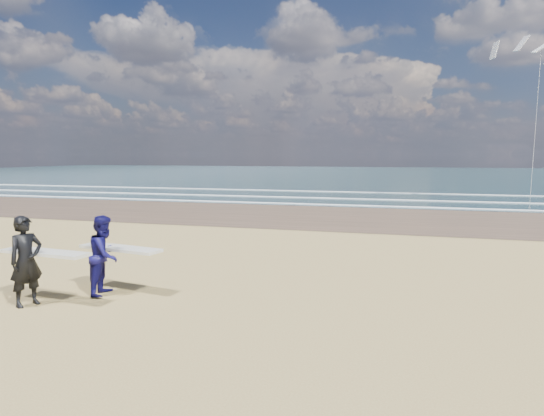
% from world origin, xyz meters
% --- Properties ---
extents(ocean, '(220.00, 100.00, 0.02)m').
position_xyz_m(ocean, '(20.00, 72.00, 0.01)').
color(ocean, '#1B383C').
rests_on(ocean, ground).
extents(surfer_near, '(2.24, 1.13, 1.99)m').
position_xyz_m(surfer_near, '(0.27, 0.13, 1.01)').
color(surfer_near, black).
rests_on(surfer_near, ground).
extents(surfer_far, '(2.26, 1.32, 1.89)m').
position_xyz_m(surfer_far, '(1.37, 1.34, 0.95)').
color(surfer_far, '#100D4C').
rests_on(surfer_far, ground).
extents(kite_1, '(5.68, 4.73, 11.49)m').
position_xyz_m(kite_1, '(15.83, 26.85, 6.30)').
color(kite_1, slate).
rests_on(kite_1, ground).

